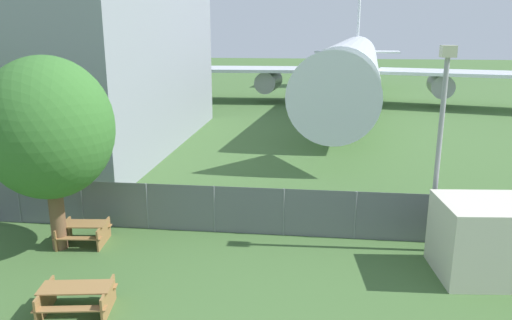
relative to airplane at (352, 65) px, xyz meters
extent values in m
cylinder|color=slate|center=(-14.40, -31.52, -3.02)|extent=(0.07, 0.07, 1.77)
cylinder|color=slate|center=(-11.86, -31.52, -3.02)|extent=(0.07, 0.07, 1.77)
cylinder|color=slate|center=(-9.31, -31.52, -3.02)|extent=(0.07, 0.07, 1.77)
cylinder|color=slate|center=(-6.77, -31.52, -3.02)|extent=(0.07, 0.07, 1.77)
cylinder|color=slate|center=(-4.22, -31.52, -3.02)|extent=(0.07, 0.07, 1.77)
cylinder|color=slate|center=(-1.68, -31.52, -3.02)|extent=(0.07, 0.07, 1.77)
cylinder|color=slate|center=(0.87, -31.52, -3.02)|extent=(0.07, 0.07, 1.77)
cylinder|color=slate|center=(3.41, -31.52, -3.02)|extent=(0.07, 0.07, 1.77)
cube|color=slate|center=(-4.22, -31.52, -3.02)|extent=(56.00, 0.01, 1.77)
cylinder|color=white|center=(-0.05, -0.47, 0.06)|extent=(8.43, 38.17, 4.72)
cone|color=white|center=(-2.15, -21.67, 0.06)|extent=(5.16, 5.16, 4.72)
cone|color=white|center=(2.11, 21.32, 0.06)|extent=(4.81, 6.29, 4.24)
cube|color=white|center=(10.97, 0.35, -0.65)|extent=(17.82, 9.18, 0.30)
cylinder|color=#939399|center=(8.47, 1.02, -1.86)|extent=(2.53, 4.43, 2.12)
cube|color=white|center=(-10.69, 2.49, -0.65)|extent=(17.25, 6.00, 0.30)
cylinder|color=#939399|center=(-8.10, 2.66, -1.86)|extent=(2.53, 4.43, 2.12)
cube|color=white|center=(1.70, 17.21, 5.95)|extent=(0.66, 4.25, 7.07)
cube|color=white|center=(1.68, 16.98, 0.53)|extent=(10.70, 4.78, 0.20)
cylinder|color=#2D2D33|center=(-1.26, -12.72, -3.10)|extent=(0.24, 0.24, 1.61)
cylinder|color=#2D2D33|center=(-1.26, -12.72, -3.63)|extent=(0.35, 0.59, 0.56)
cylinder|color=#2D2D33|center=(2.96, 1.14, -3.10)|extent=(0.24, 0.24, 1.61)
cylinder|color=#2D2D33|center=(2.96, 1.14, -3.63)|extent=(0.35, 0.59, 0.56)
cylinder|color=#2D2D33|center=(-2.68, 1.70, -3.10)|extent=(0.24, 0.24, 1.61)
cylinder|color=#2D2D33|center=(-2.68, 1.70, -3.63)|extent=(0.35, 0.59, 0.56)
cube|color=beige|center=(2.61, -33.73, -2.74)|extent=(4.21, 2.79, 2.34)
cube|color=olive|center=(-11.09, -33.10, -3.17)|extent=(1.69, 0.93, 0.04)
cube|color=olive|center=(-11.15, -32.54, -3.47)|extent=(1.64, 0.45, 0.04)
cube|color=olive|center=(-11.03, -33.66, -3.47)|extent=(1.64, 0.45, 0.04)
cube|color=olive|center=(-10.39, -33.03, -3.54)|extent=(0.21, 1.40, 0.74)
cube|color=olive|center=(-11.79, -33.17, -3.54)|extent=(0.21, 1.40, 0.74)
cube|color=olive|center=(-9.27, -37.29, -3.17)|extent=(1.94, 1.05, 0.04)
cube|color=olive|center=(-9.36, -36.74, -3.47)|extent=(1.86, 0.57, 0.04)
cube|color=olive|center=(-9.18, -37.85, -3.47)|extent=(1.86, 0.57, 0.04)
cube|color=olive|center=(-8.46, -37.16, -3.54)|extent=(0.28, 1.39, 0.74)
cube|color=olive|center=(-10.08, -37.43, -3.54)|extent=(0.28, 1.39, 0.74)
cylinder|color=brown|center=(-11.73, -33.54, -2.71)|extent=(0.51, 0.51, 2.40)
ellipsoid|color=#38702D|center=(-11.73, -33.54, 0.28)|extent=(4.21, 4.21, 4.64)
cylinder|color=#99999E|center=(0.78, -32.22, -0.69)|extent=(0.16, 0.16, 6.43)
cube|color=beige|center=(0.78, -32.22, 2.71)|extent=(0.44, 0.44, 0.36)
camera|label=1|loc=(-3.16, -48.38, 3.39)|focal=35.00mm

